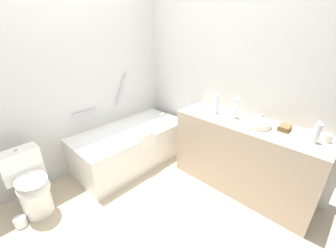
% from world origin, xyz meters
% --- Properties ---
extents(ground_plane, '(3.91, 3.91, 0.00)m').
position_xyz_m(ground_plane, '(0.00, 0.00, 0.00)').
color(ground_plane, '#C1AD8E').
extents(wall_back_tiled, '(3.31, 0.10, 2.49)m').
position_xyz_m(wall_back_tiled, '(0.00, 1.26, 1.25)').
color(wall_back_tiled, silver).
rests_on(wall_back_tiled, ground_plane).
extents(wall_right_mirror, '(0.10, 2.82, 2.49)m').
position_xyz_m(wall_right_mirror, '(1.50, 0.00, 1.25)').
color(wall_right_mirror, silver).
rests_on(wall_right_mirror, ground_plane).
extents(bathtub, '(1.54, 0.76, 1.19)m').
position_xyz_m(bathtub, '(0.60, 0.83, 0.28)').
color(bathtub, silver).
rests_on(bathtub, ground_plane).
extents(toilet, '(0.37, 0.52, 0.70)m').
position_xyz_m(toilet, '(-0.66, 0.83, 0.34)').
color(toilet, white).
rests_on(toilet, ground_plane).
extents(vanity_counter, '(0.53, 1.59, 0.85)m').
position_xyz_m(vanity_counter, '(1.19, -0.54, 0.43)').
color(vanity_counter, tan).
rests_on(vanity_counter, ground_plane).
extents(sink_basin, '(0.30, 0.30, 0.06)m').
position_xyz_m(sink_basin, '(1.16, -0.61, 0.88)').
color(sink_basin, white).
rests_on(sink_basin, vanity_counter).
extents(sink_faucet, '(0.13, 0.15, 0.08)m').
position_xyz_m(sink_faucet, '(1.34, -0.61, 0.89)').
color(sink_faucet, '#B1B1B6').
rests_on(sink_faucet, vanity_counter).
extents(water_bottle_0, '(0.06, 0.06, 0.25)m').
position_xyz_m(water_bottle_0, '(1.18, -0.12, 0.97)').
color(water_bottle_0, silver).
rests_on(water_bottle_0, vanity_counter).
extents(water_bottle_1, '(0.06, 0.06, 0.20)m').
position_xyz_m(water_bottle_1, '(1.18, -1.14, 0.95)').
color(water_bottle_1, silver).
rests_on(water_bottle_1, vanity_counter).
extents(water_bottle_2, '(0.06, 0.06, 0.25)m').
position_xyz_m(water_bottle_2, '(1.20, -0.35, 0.97)').
color(water_bottle_2, silver).
rests_on(water_bottle_2, vanity_counter).
extents(drinking_glass_0, '(0.07, 0.07, 0.09)m').
position_xyz_m(drinking_glass_0, '(1.19, 0.06, 0.89)').
color(drinking_glass_0, white).
rests_on(drinking_glass_0, vanity_counter).
extents(drinking_glass_1, '(0.07, 0.07, 0.08)m').
position_xyz_m(drinking_glass_1, '(1.27, -1.22, 0.89)').
color(drinking_glass_1, white).
rests_on(drinking_glass_1, vanity_counter).
extents(amenity_basket, '(0.14, 0.10, 0.05)m').
position_xyz_m(amenity_basket, '(1.26, -0.87, 0.88)').
color(amenity_basket, brown).
rests_on(amenity_basket, vanity_counter).
extents(soap_dish, '(0.09, 0.06, 0.02)m').
position_xyz_m(soap_dish, '(1.21, -0.04, 0.86)').
color(soap_dish, white).
rests_on(soap_dish, vanity_counter).
extents(toilet_paper_roll, '(0.11, 0.11, 0.10)m').
position_xyz_m(toilet_paper_roll, '(-0.85, 0.73, 0.05)').
color(toilet_paper_roll, white).
rests_on(toilet_paper_roll, ground_plane).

